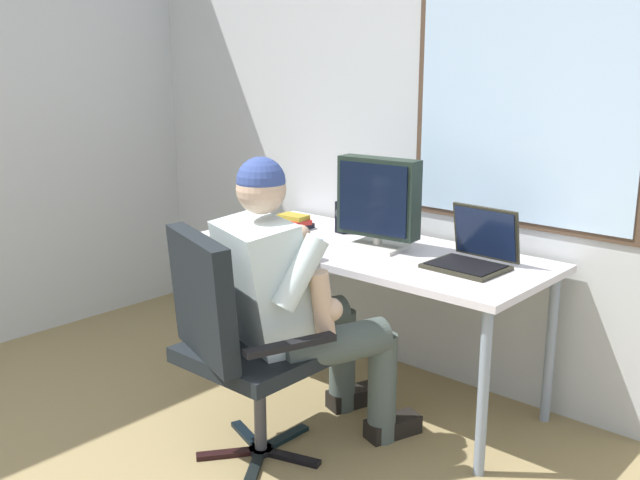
# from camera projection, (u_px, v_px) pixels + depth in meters

# --- Properties ---
(wall_rear) EXTENTS (4.44, 0.08, 2.70)m
(wall_rear) POSITION_uv_depth(u_px,v_px,m) (472.00, 105.00, 3.35)
(wall_rear) COLOR #B9BEBF
(wall_rear) RESTS_ON ground
(desk) EXTENTS (1.65, 0.70, 0.72)m
(desk) POSITION_uv_depth(u_px,v_px,m) (371.00, 260.00, 3.39)
(desk) COLOR #808F9F
(desk) RESTS_ON ground
(office_chair) EXTENTS (0.68, 0.60, 0.94)m
(office_chair) POSITION_uv_depth(u_px,v_px,m) (234.00, 333.00, 2.82)
(office_chair) COLOR black
(office_chair) RESTS_ON ground
(person_seated) EXTENTS (0.67, 0.88, 1.21)m
(person_seated) POSITION_uv_depth(u_px,v_px,m) (295.00, 299.00, 2.93)
(person_seated) COLOR #45514C
(person_seated) RESTS_ON ground
(crt_monitor) EXTENTS (0.39, 0.22, 0.42)m
(crt_monitor) POSITION_uv_depth(u_px,v_px,m) (378.00, 200.00, 3.30)
(crt_monitor) COLOR beige
(crt_monitor) RESTS_ON desk
(laptop) EXTENTS (0.32, 0.30, 0.24)m
(laptop) POSITION_uv_depth(u_px,v_px,m) (475.00, 251.00, 3.07)
(laptop) COLOR #2A281C
(laptop) RESTS_ON desk
(wine_glass) EXTENTS (0.08, 0.08, 0.16)m
(wine_glass) POSITION_uv_depth(u_px,v_px,m) (253.00, 213.00, 3.60)
(wine_glass) COLOR silver
(wine_glass) RESTS_ON desk
(desk_speaker) EXTENTS (0.07, 0.08, 0.16)m
(desk_speaker) POSITION_uv_depth(u_px,v_px,m) (344.00, 217.00, 3.64)
(desk_speaker) COLOR black
(desk_speaker) RESTS_ON desk
(book_stack) EXTENTS (0.19, 0.14, 0.07)m
(book_stack) POSITION_uv_depth(u_px,v_px,m) (294.00, 222.00, 3.75)
(book_stack) COLOR black
(book_stack) RESTS_ON desk
(cd_case) EXTENTS (0.15, 0.13, 0.01)m
(cd_case) POSITION_uv_depth(u_px,v_px,m) (303.00, 241.00, 3.47)
(cd_case) COLOR blue
(cd_case) RESTS_ON desk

